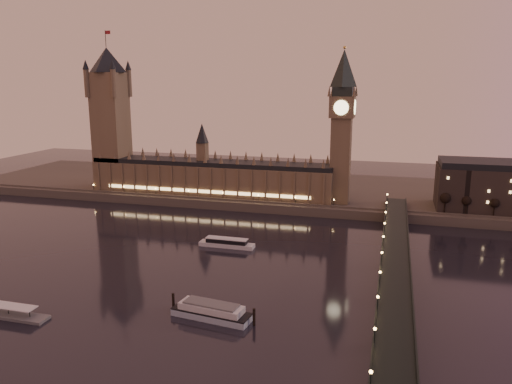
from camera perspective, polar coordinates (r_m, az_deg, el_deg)
ground at (r=249.63m, az=-6.31°, el=-8.11°), size 700.00×700.00×0.00m
far_embankment at (r=394.98m, az=6.68°, el=0.08°), size 560.00×130.00×6.00m
palace_of_westminster at (r=366.95m, az=-5.22°, el=2.14°), size 180.00×26.62×52.00m
victoria_tower at (r=397.07m, az=-16.34°, el=8.89°), size 31.68×31.68×118.00m
big_ben at (r=339.89m, az=9.81°, el=8.36°), size 17.68×17.68×104.00m
westminster_bridge at (r=231.49m, az=15.49°, el=-8.74°), size 13.20×260.00×15.30m
bare_tree_0 at (r=335.22m, az=21.04°, el=-0.89°), size 5.72×5.72×11.63m
bare_tree_1 at (r=336.83m, az=23.27°, el=-1.01°), size 5.72×5.72×11.63m
bare_tree_2 at (r=338.95m, az=25.48°, el=-1.14°), size 5.72×5.72×11.63m
cruise_boat_a at (r=271.79m, az=-3.36°, el=-5.83°), size 30.25×6.64×4.84m
moored_barge at (r=194.61m, az=-5.12°, el=-13.41°), size 35.33×12.53×6.53m
pontoon_pier at (r=219.96m, az=-27.24°, el=-12.12°), size 40.67×6.78×10.85m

